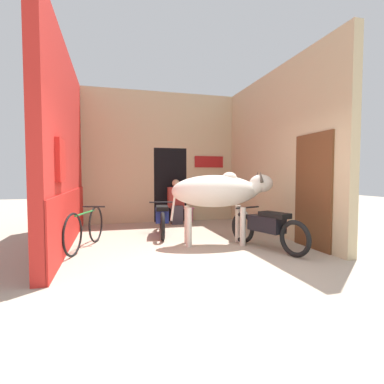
# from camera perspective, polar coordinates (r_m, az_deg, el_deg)

# --- Properties ---
(ground_plane) EXTENTS (30.00, 30.00, 0.00)m
(ground_plane) POSITION_cam_1_polar(r_m,az_deg,el_deg) (4.29, 4.89, -15.00)
(ground_plane) COLOR tan
(wall_left_shopfront) EXTENTS (0.25, 4.72, 3.72)m
(wall_left_shopfront) POSITION_cam_1_polar(r_m,az_deg,el_deg) (6.25, -23.11, 7.14)
(wall_left_shopfront) COLOR red
(wall_left_shopfront) RESTS_ON ground_plane
(wall_back_with_doorway) EXTENTS (4.33, 0.93, 3.72)m
(wall_back_with_doorway) POSITION_cam_1_polar(r_m,az_deg,el_deg) (8.92, -5.53, 4.78)
(wall_back_with_doorway) COLOR #C6B289
(wall_back_with_doorway) RESTS_ON ground_plane
(wall_right_with_door) EXTENTS (0.22, 4.72, 3.72)m
(wall_right_with_door) POSITION_cam_1_polar(r_m,az_deg,el_deg) (7.17, 15.69, 7.02)
(wall_right_with_door) COLOR #C6B289
(wall_right_with_door) RESTS_ON ground_plane
(cow) EXTENTS (2.04, 0.90, 1.43)m
(cow) POSITION_cam_1_polar(r_m,az_deg,el_deg) (5.81, 5.17, 0.04)
(cow) COLOR beige
(cow) RESTS_ON ground_plane
(motorcycle_near) EXTENTS (0.75, 1.79, 0.73)m
(motorcycle_near) POSITION_cam_1_polar(r_m,az_deg,el_deg) (5.60, 13.97, -6.42)
(motorcycle_near) COLOR black
(motorcycle_near) RESTS_ON ground_plane
(motorcycle_far) EXTENTS (0.58, 1.78, 0.71)m
(motorcycle_far) POSITION_cam_1_polar(r_m,az_deg,el_deg) (6.79, -5.74, -4.80)
(motorcycle_far) COLOR black
(motorcycle_far) RESTS_ON ground_plane
(bicycle) EXTENTS (0.63, 1.73, 0.74)m
(bicycle) POSITION_cam_1_polar(r_m,az_deg,el_deg) (5.84, -19.62, -6.54)
(bicycle) COLOR black
(bicycle) RESTS_ON ground_plane
(shopkeeper_seated) EXTENTS (0.45, 0.34, 1.23)m
(shopkeeper_seated) POSITION_cam_1_polar(r_m,az_deg,el_deg) (8.31, -3.02, -1.69)
(shopkeeper_seated) COLOR #3D3842
(shopkeeper_seated) RESTS_ON ground_plane
(plastic_stool) EXTENTS (0.31, 0.31, 0.41)m
(plastic_stool) POSITION_cam_1_polar(r_m,az_deg,el_deg) (8.68, -0.57, -4.26)
(plastic_stool) COLOR #DB6093
(plastic_stool) RESTS_ON ground_plane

